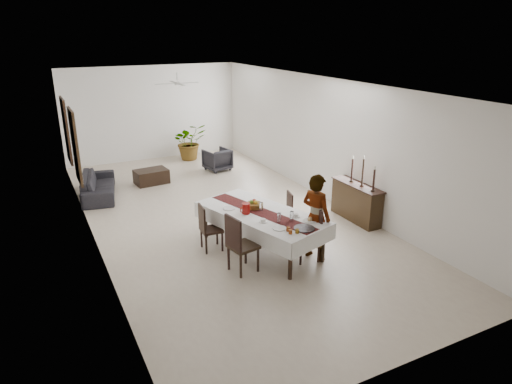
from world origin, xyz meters
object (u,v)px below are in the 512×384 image
Objects in this scene: red_pitcher at (246,208)px; dining_table_top at (261,214)px; woman at (316,217)px; sideboard_body at (356,203)px; sofa at (98,185)px.

dining_table_top is at bearing -14.03° from red_pitcher.
woman is 2.33m from sideboard_body.
red_pitcher is 5.29m from sofa.
red_pitcher is 3.11m from sideboard_body.
dining_table_top is 12.00× the size of red_pitcher.
sideboard_body is at bearing -9.69° from dining_table_top.
red_pitcher reaches higher than sofa.
sideboard_body is 0.69× the size of sofa.
red_pitcher is 1.41m from woman.
red_pitcher is at bearing 149.04° from dining_table_top.
red_pitcher is at bearing 30.93° from woman.
sideboard_body is (3.06, 0.27, -0.50)m from red_pitcher.
woman reaches higher than red_pitcher.
sideboard_body is (1.97, 1.17, -0.45)m from woman.
red_pitcher is 0.10× the size of sofa.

